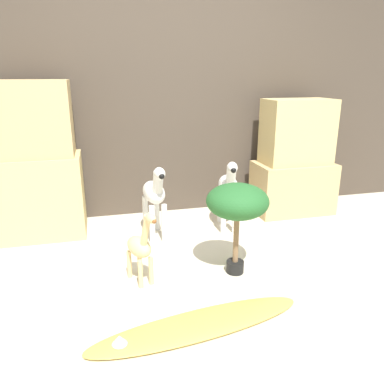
% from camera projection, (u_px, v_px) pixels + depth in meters
% --- Properties ---
extents(ground_plane, '(14.00, 14.00, 0.00)m').
position_uv_depth(ground_plane, '(216.00, 294.00, 2.48)').
color(ground_plane, beige).
extents(wall_back, '(6.40, 0.08, 2.20)m').
position_uv_depth(wall_back, '(167.00, 105.00, 3.72)').
color(wall_back, '#473D33').
rests_on(wall_back, ground_plane).
extents(rock_pillar_left, '(0.79, 0.46, 1.35)m').
position_uv_depth(rock_pillar_left, '(33.00, 166.00, 3.21)').
color(rock_pillar_left, '#D1B775').
rests_on(rock_pillar_left, ground_plane).
extents(rock_pillar_right, '(0.79, 0.46, 1.16)m').
position_uv_depth(rock_pillar_right, '(295.00, 162.00, 3.83)').
color(rock_pillar_right, tan).
rests_on(rock_pillar_right, ground_plane).
extents(zebra_right, '(0.26, 0.53, 0.69)m').
position_uv_depth(zebra_right, '(228.00, 188.00, 3.43)').
color(zebra_right, silver).
rests_on(zebra_right, ground_plane).
extents(zebra_left, '(0.21, 0.53, 0.69)m').
position_uv_depth(zebra_left, '(155.00, 195.00, 3.23)').
color(zebra_left, silver).
rests_on(zebra_left, ground_plane).
extents(giraffe_figurine, '(0.22, 0.37, 0.56)m').
position_uv_depth(giraffe_figurine, '(140.00, 247.00, 2.55)').
color(giraffe_figurine, '#E0C184').
rests_on(giraffe_figurine, ground_plane).
extents(potted_palm_front, '(0.44, 0.44, 0.67)m').
position_uv_depth(potted_palm_front, '(237.00, 204.00, 2.60)').
color(potted_palm_front, black).
rests_on(potted_palm_front, ground_plane).
extents(surfboard, '(1.34, 0.46, 0.08)m').
position_uv_depth(surfboard, '(197.00, 325.00, 2.15)').
color(surfboard, gold).
rests_on(surfboard, ground_plane).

